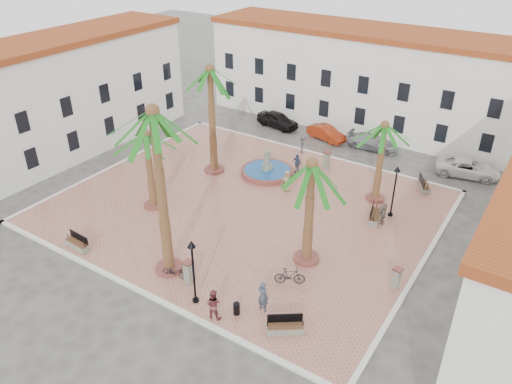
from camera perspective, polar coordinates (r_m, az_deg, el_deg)
ground at (r=36.71m, az=-1.31°, el=-1.75°), size 120.00×120.00×0.00m
plaza at (r=36.67m, az=-1.31°, el=-1.65°), size 26.00×22.00×0.15m
kerb_n at (r=45.08m, az=6.61°, el=4.46°), size 26.30×0.30×0.16m
kerb_s at (r=29.97m, az=-13.45°, el=-10.78°), size 26.30×0.30×0.16m
kerb_e at (r=32.40m, az=18.26°, el=-8.09°), size 0.30×22.30×0.16m
kerb_w at (r=44.46m, az=-15.32°, el=3.17°), size 0.30×22.30×0.16m
building_north at (r=51.17m, az=11.66°, el=12.76°), size 30.40×7.40×9.50m
building_west at (r=47.10m, az=-21.18°, el=10.24°), size 6.40×24.40×10.00m
fountain at (r=40.87m, az=1.28°, el=2.46°), size 4.30×4.30×2.22m
palm_nw at (r=38.77m, az=-5.25°, el=12.55°), size 5.30×5.30×8.93m
palm_sw at (r=35.05m, az=-12.39°, el=5.45°), size 4.59×4.59×6.04m
palm_s at (r=26.36m, az=-11.53°, el=7.04°), size 5.42×5.42×10.47m
palm_e at (r=28.25m, az=6.34°, el=1.76°), size 5.17×5.17×7.02m
palm_ne at (r=36.19m, az=14.39°, el=6.36°), size 4.58×4.58×6.27m
bench_s at (r=34.06m, az=-19.75°, el=-5.63°), size 1.89×0.67×0.98m
bench_se at (r=26.49m, az=3.34°, el=-15.24°), size 1.92×1.61×1.02m
bench_e at (r=35.79m, az=13.37°, el=-2.71°), size 1.05×2.04×1.03m
bench_ne at (r=40.78m, az=18.62°, el=0.70°), size 1.42×1.95×1.01m
lamppost_s at (r=26.76m, az=-7.25°, el=-7.84°), size 0.45×0.45×4.11m
lamppost_e at (r=35.44m, az=15.64°, el=1.04°), size 0.42×0.42×3.91m
bollard_se at (r=29.30m, az=-7.73°, el=-9.03°), size 0.55×0.55×1.51m
bollard_n at (r=41.94m, az=8.09°, el=3.66°), size 0.64×0.64×1.54m
bollard_e at (r=29.82m, az=15.76°, el=-9.41°), size 0.58×0.58×1.39m
litter_bin at (r=27.39m, az=-2.24°, el=-13.18°), size 0.36×0.36×0.70m
cyclist_a at (r=27.20m, az=0.80°, el=-11.83°), size 0.75×0.55×1.90m
bicycle_a at (r=29.99m, az=-9.24°, el=-9.00°), size 1.71×1.04×0.85m
cyclist_b at (r=26.91m, az=-4.92°, el=-12.63°), size 1.02×0.88×1.81m
bicycle_b at (r=29.20m, az=3.88°, el=-9.56°), size 1.82×1.32×1.08m
pedestrian_fountain_a at (r=38.21m, az=3.55°, el=1.26°), size 0.90×0.68×1.67m
pedestrian_fountain_b at (r=41.03m, az=4.69°, el=3.29°), size 1.03×0.62×1.64m
pedestrian_north at (r=44.56m, az=5.35°, el=5.50°), size 1.01×1.24×1.67m
pedestrian_east at (r=35.35m, az=14.31°, el=-2.32°), size 0.97×1.54×1.58m
car_black at (r=50.42m, az=2.48°, el=8.26°), size 4.70×2.50×1.52m
car_red at (r=47.94m, az=8.03°, el=6.69°), size 4.20×2.40×1.31m
car_silver at (r=46.77m, az=13.21°, el=5.59°), size 4.70×2.15×1.33m
car_white at (r=44.29m, az=23.07°, el=2.55°), size 5.35×3.26×1.39m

